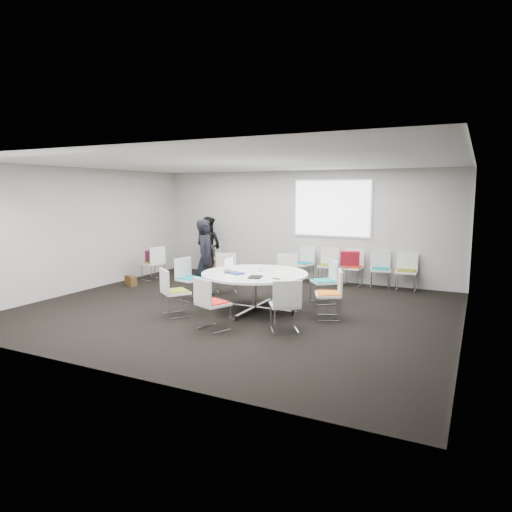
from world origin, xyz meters
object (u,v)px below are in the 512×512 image
at_px(chair_back_e, 406,279).
at_px(chair_ring_a, 329,304).
at_px(chair_back_b, 328,273).
at_px(person_main, 206,258).
at_px(cup, 260,269).
at_px(chair_ring_g, 213,314).
at_px(chair_spare_left, 153,270).
at_px(chair_ring_f, 175,301).
at_px(maroon_bag, 153,256).
at_px(chair_ring_b, 324,290).
at_px(conference_table, 255,284).
at_px(chair_ring_c, 286,282).
at_px(chair_ring_h, 285,315).
at_px(chair_back_d, 380,277).
at_px(chair_person_back, 212,263).
at_px(chair_back_c, 352,274).
at_px(brown_bag, 131,281).
at_px(chair_ring_d, 227,281).
at_px(person_back, 208,246).
at_px(laptop, 230,271).
at_px(chair_ring_e, 190,287).
at_px(chair_back_a, 303,271).

bearing_deg(chair_back_e, chair_ring_a, 71.54).
height_order(chair_back_b, person_main, person_main).
bearing_deg(cup, chair_ring_a, -6.15).
xyz_separation_m(chair_ring_a, chair_ring_g, (-1.50, -1.51, 0.00)).
bearing_deg(chair_spare_left, chair_ring_f, -120.24).
bearing_deg(chair_spare_left, maroon_bag, 90.00).
bearing_deg(chair_ring_b, conference_table, 99.14).
height_order(chair_ring_c, chair_ring_h, same).
height_order(chair_ring_g, chair_back_d, same).
bearing_deg(chair_ring_c, maroon_bag, -14.05).
height_order(chair_ring_b, chair_ring_g, same).
height_order(chair_ring_b, chair_back_e, same).
bearing_deg(chair_person_back, chair_back_c, 160.55).
relative_size(chair_ring_h, chair_person_back, 1.00).
relative_size(chair_spare_left, person_main, 0.53).
distance_m(chair_back_c, brown_bag, 5.37).
height_order(chair_back_e, brown_bag, chair_back_e).
distance_m(chair_ring_c, chair_spare_left, 3.67).
bearing_deg(chair_back_d, brown_bag, 9.63).
height_order(chair_ring_c, chair_back_b, same).
xyz_separation_m(conference_table, chair_back_e, (2.35, 3.11, -0.24)).
distance_m(chair_ring_c, chair_ring_d, 1.33).
bearing_deg(chair_back_d, chair_ring_d, 20.53).
bearing_deg(chair_ring_f, chair_ring_g, 12.50).
distance_m(chair_person_back, person_main, 2.90).
relative_size(chair_ring_a, chair_ring_d, 1.00).
bearing_deg(chair_ring_d, chair_ring_a, 123.49).
distance_m(chair_ring_a, person_main, 3.04).
relative_size(conference_table, chair_ring_h, 2.30).
bearing_deg(chair_ring_h, chair_ring_c, 79.32).
xyz_separation_m(chair_ring_b, chair_back_b, (-0.54, 1.99, 0.00)).
bearing_deg(conference_table, chair_back_e, 52.98).
height_order(chair_ring_b, person_back, person_back).
bearing_deg(person_main, chair_back_e, -67.43).
relative_size(conference_table, maroon_bag, 5.06).
bearing_deg(brown_bag, chair_ring_f, -33.98).
bearing_deg(chair_ring_a, chair_back_e, -38.46).
distance_m(conference_table, chair_back_e, 3.90).
bearing_deg(chair_ring_f, chair_back_b, 103.69).
relative_size(person_back, laptop, 4.76).
distance_m(chair_back_c, person_main, 3.62).
relative_size(chair_ring_g, brown_bag, 2.44).
xyz_separation_m(chair_ring_d, chair_back_b, (1.73, 2.03, 0.00)).
bearing_deg(chair_ring_b, chair_back_e, -72.01).
bearing_deg(conference_table, chair_ring_e, 174.68).
bearing_deg(cup, chair_ring_h, -49.78).
bearing_deg(chair_back_a, chair_back_c, -161.81).
bearing_deg(chair_ring_b, chair_person_back, 24.81).
bearing_deg(chair_spare_left, chair_ring_a, -91.38).
distance_m(chair_back_e, chair_person_back, 5.23).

